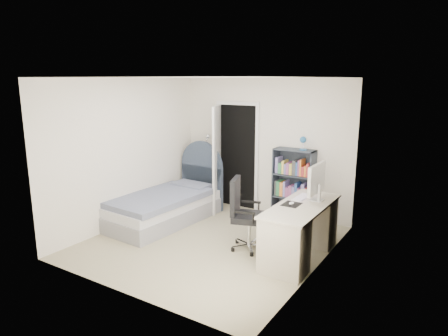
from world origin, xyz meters
The scene contains 8 objects.
room_shell centered at (0.00, 0.00, 1.25)m, with size 3.50×3.70×2.60m.
door centered at (-0.71, 1.53, 1.03)m, with size 0.92×0.77×2.06m.
bed centered at (-1.18, 0.41, 0.30)m, with size 1.12×2.19×1.32m.
nightstand centered at (-1.25, 1.60, 0.39)m, with size 0.41×0.41×0.60m.
floor_lamp centered at (-1.05, 1.47, 0.59)m, with size 0.21×0.21×1.45m.
bookcase centered at (0.69, 1.64, 0.58)m, with size 0.72×0.31×1.53m.
desk centered at (1.38, 0.25, 0.43)m, with size 0.64×1.59×1.31m.
office_chair centered at (0.55, 0.08, 0.59)m, with size 0.61×0.62×1.07m.
Camera 1 is at (3.28, -4.80, 2.48)m, focal length 32.00 mm.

